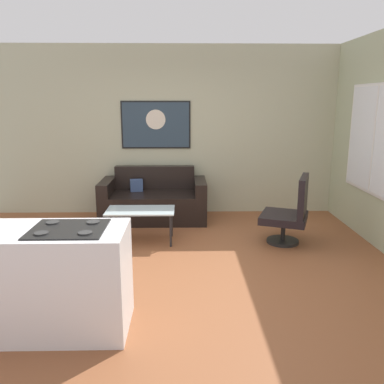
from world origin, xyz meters
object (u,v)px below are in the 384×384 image
at_px(couch, 154,202).
at_px(wall_painting, 156,125).
at_px(armchair, 291,213).
at_px(coffee_table, 141,213).

xyz_separation_m(couch, wall_painting, (0.03, 0.43, 1.21)).
relative_size(couch, wall_painting, 1.46).
bearing_deg(wall_painting, armchair, -40.16).
distance_m(couch, wall_painting, 1.29).
bearing_deg(armchair, couch, 148.78).
bearing_deg(coffee_table, wall_painting, 84.91).
distance_m(couch, armchair, 2.25).
height_order(armchair, wall_painting, wall_painting).
xyz_separation_m(coffee_table, armchair, (2.03, -0.12, 0.02)).
height_order(couch, wall_painting, wall_painting).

